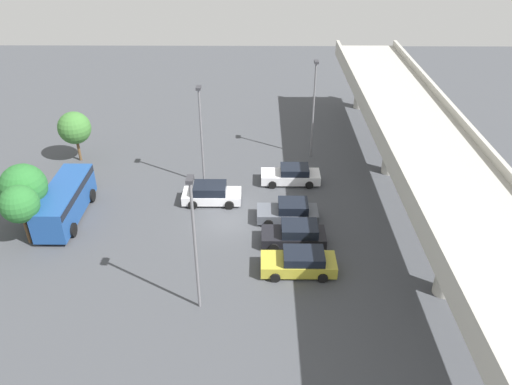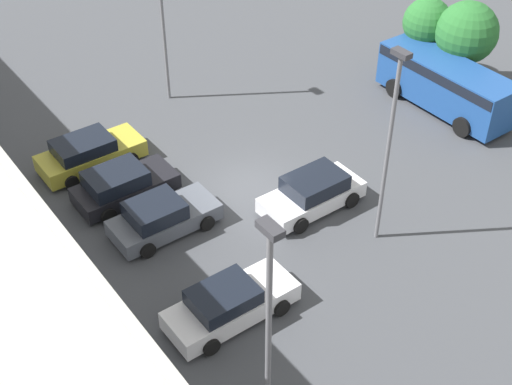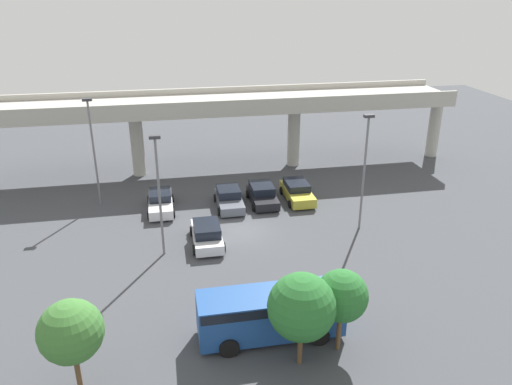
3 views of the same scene
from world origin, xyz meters
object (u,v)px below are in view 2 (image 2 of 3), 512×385
Objects in this scene: parked_car_4 at (89,153)px; tree_front_right at (427,22)px; tree_front_centre at (467,33)px; parked_car_3 at (122,185)px; shuttle_bus at (446,82)px; parked_car_2 at (162,217)px; parked_car_0 at (230,304)px; lamp_post_by_overpass at (162,7)px; lamp_post_mid_lot at (390,137)px; lamp_post_near_aisle at (269,334)px; parked_car_1 at (313,193)px.

tree_front_right is at bearing -8.94° from parked_car_4.
parked_car_3 is at bearing 83.84° from tree_front_centre.
parked_car_2 is at bearing -90.61° from shuttle_bus.
shuttle_bus is 3.79m from tree_front_right.
parked_car_3 is (2.78, 0.29, 0.02)m from parked_car_2.
parked_car_0 is 0.56× the size of lamp_post_by_overpass.
tree_front_centre is at bearing -62.34° from lamp_post_mid_lot.
lamp_post_mid_lot is (4.89, -9.12, -0.26)m from lamp_post_near_aisle.
parked_car_0 is 6.96m from parked_car_1.
lamp_post_near_aisle reaches higher than parked_car_1.
lamp_post_mid_lot is at bearing 117.66° from tree_front_centre.
parked_car_2 is 2.80m from parked_car_3.
tree_front_centre is at bearing -165.92° from parked_car_1.
lamp_post_mid_lot is (-5.33, -6.67, 4.08)m from parked_car_2.
lamp_post_near_aisle reaches higher than tree_front_centre.
parked_car_2 is 11.36m from lamp_post_near_aisle.
parked_car_3 is (8.18, -0.16, 0.03)m from parked_car_0.
parked_car_1 is at bearing 25.89° from parked_car_0.
tree_front_right is (5.25, -11.91, 2.35)m from parked_car_1.
parked_car_2 is 9.46m from lamp_post_mid_lot.
parked_car_0 is 0.58× the size of lamp_post_mid_lot.
lamp_post_by_overpass reaches higher than tree_front_right.
lamp_post_mid_lot is at bearing -38.61° from parked_car_2.
tree_front_right is at bearing -156.22° from parked_car_1.
tree_front_centre reaches higher than parked_car_4.
lamp_post_near_aisle is at bearing -61.61° from shuttle_bus.
tree_front_centre reaches higher than parked_car_3.
parked_car_2 is 0.54× the size of lamp_post_mid_lot.
parked_car_0 is at bearing 108.22° from tree_front_centre.
shuttle_bus is 2.89m from tree_front_centre.
shuttle_bus is at bearing -61.41° from lamp_post_mid_lot.
lamp_post_by_overpass is (19.07, -7.99, -0.08)m from lamp_post_near_aisle.
shuttle_bus is 14.33m from lamp_post_by_overpass.
parked_car_0 is at bearing -94.86° from parked_car_2.
parked_car_4 is at bearing -52.57° from parked_car_1.
parked_car_0 is 6.78m from lamp_post_near_aisle.
tree_front_right is at bearing 24.51° from parked_car_0.
lamp_post_by_overpass is at bearing 57.97° from parked_car_2.
shuttle_bus is 21.41m from lamp_post_near_aisle.
tree_front_right reaches higher than parked_car_2.
lamp_post_near_aisle is at bearing 117.89° from tree_front_centre.
parked_car_1 is at bearing -22.14° from parked_car_2.
parked_car_2 is 0.60× the size of shuttle_bus.
lamp_post_mid_lot is at bearing -49.34° from parked_car_3.
lamp_post_by_overpass is at bearing 46.15° from parked_car_3.
parked_car_1 is at bearing 16.25° from lamp_post_mid_lot.
lamp_post_by_overpass is (14.26, -6.00, 4.26)m from parked_car_0.
parked_car_4 is at bearing 32.56° from lamp_post_mid_lot.
lamp_post_mid_lot is 1.72× the size of tree_front_centre.
parked_car_4 is (11.14, -0.07, 0.02)m from parked_car_0.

